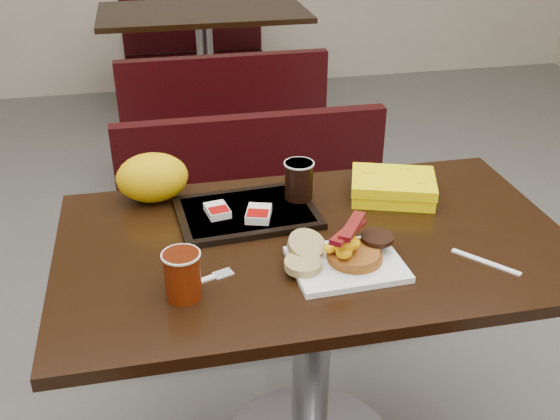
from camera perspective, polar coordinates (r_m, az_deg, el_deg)
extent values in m
cube|color=white|center=(1.43, 5.91, -4.79)|extent=(0.25, 0.20, 0.01)
cylinder|color=brown|center=(1.42, 6.64, -3.93)|extent=(0.14, 0.14, 0.03)
cylinder|color=black|center=(1.45, 8.60, -2.46)|extent=(0.08, 0.08, 0.01)
ellipsoid|color=yellow|center=(1.39, 5.78, -3.19)|extent=(0.09, 0.08, 0.04)
cylinder|color=tan|center=(1.39, 2.06, -4.84)|extent=(0.09, 0.09, 0.02)
cylinder|color=tan|center=(1.43, 2.33, -3.13)|extent=(0.11, 0.11, 0.05)
cylinder|color=maroon|center=(1.32, -8.61, -5.74)|extent=(0.09, 0.09, 0.10)
cube|color=white|center=(1.51, 17.73, -4.39)|extent=(0.11, 0.13, 0.00)
cube|color=#A33107|center=(1.60, -0.94, -0.76)|extent=(0.05, 0.04, 0.01)
cube|color=black|center=(1.62, -2.95, -0.23)|extent=(0.36, 0.27, 0.02)
cube|color=silver|center=(1.59, -5.57, -0.05)|extent=(0.06, 0.08, 0.02)
cube|color=silver|center=(1.57, -1.90, -0.34)|extent=(0.08, 0.09, 0.02)
cylinder|color=black|center=(1.65, 1.68, 2.64)|extent=(0.09, 0.09, 0.10)
cube|color=#F8DE04|center=(1.72, 9.95, 2.01)|extent=(0.26, 0.22, 0.06)
ellipsoid|color=#E0C207|center=(1.70, -11.22, 2.84)|extent=(0.22, 0.19, 0.13)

